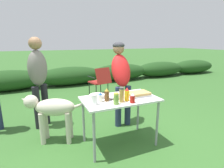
# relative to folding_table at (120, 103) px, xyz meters

# --- Properties ---
(ground_plane) EXTENTS (60.00, 60.00, 0.00)m
(ground_plane) POSITION_rel_folding_table_xyz_m (0.00, 0.00, -0.66)
(ground_plane) COLOR #336028
(shrub_hedge) EXTENTS (14.40, 0.90, 0.65)m
(shrub_hedge) POSITION_rel_folding_table_xyz_m (0.00, 4.11, -0.34)
(shrub_hedge) COLOR #1E4219
(shrub_hedge) RESTS_ON ground
(folding_table) EXTENTS (1.10, 0.64, 0.74)m
(folding_table) POSITION_rel_folding_table_xyz_m (0.00, 0.00, 0.00)
(folding_table) COLOR white
(folding_table) RESTS_ON ground
(food_tray) EXTENTS (0.37, 0.25, 0.06)m
(food_tray) POSITION_rel_folding_table_xyz_m (0.31, 0.00, 0.10)
(food_tray) COLOR #9E9EA3
(food_tray) RESTS_ON folding_table
(plate_stack) EXTENTS (0.23, 0.23, 0.05)m
(plate_stack) POSITION_rel_folding_table_xyz_m (-0.30, 0.16, 0.10)
(plate_stack) COLOR white
(plate_stack) RESTS_ON folding_table
(mixing_bowl) EXTENTS (0.26, 0.26, 0.06)m
(mixing_bowl) POSITION_rel_folding_table_xyz_m (-0.07, 0.06, 0.11)
(mixing_bowl) COLOR silver
(mixing_bowl) RESTS_ON folding_table
(paper_cup_stack) EXTENTS (0.08, 0.08, 0.14)m
(paper_cup_stack) POSITION_rel_folding_table_xyz_m (-0.42, -0.11, 0.15)
(paper_cup_stack) COLOR white
(paper_cup_stack) RESTS_ON folding_table
(ketchup_bottle) EXTENTS (0.07, 0.07, 0.13)m
(ketchup_bottle) POSITION_rel_folding_table_xyz_m (0.07, -0.24, 0.14)
(ketchup_bottle) COLOR red
(ketchup_bottle) RESTS_ON folding_table
(mayo_bottle) EXTENTS (0.07, 0.07, 0.13)m
(mayo_bottle) POSITION_rel_folding_table_xyz_m (-0.32, -0.04, 0.14)
(mayo_bottle) COLOR silver
(mayo_bottle) RESTS_ON folding_table
(spice_jar) EXTENTS (0.06, 0.06, 0.21)m
(spice_jar) POSITION_rel_folding_table_xyz_m (-0.05, -0.16, 0.18)
(spice_jar) COLOR #B2893D
(spice_jar) RESTS_ON folding_table
(beer_bottle) EXTENTS (0.06, 0.06, 0.18)m
(beer_bottle) POSITION_rel_folding_table_xyz_m (-0.22, -0.04, 0.16)
(beer_bottle) COLOR brown
(beer_bottle) RESTS_ON folding_table
(relish_jar) EXTENTS (0.07, 0.07, 0.16)m
(relish_jar) POSITION_rel_folding_table_xyz_m (-0.16, -0.21, 0.15)
(relish_jar) COLOR olive
(relish_jar) RESTS_ON folding_table
(mustard_bottle) EXTENTS (0.07, 0.07, 0.19)m
(mustard_bottle) POSITION_rel_folding_table_xyz_m (0.04, -0.13, 0.17)
(mustard_bottle) COLOR yellow
(mustard_bottle) RESTS_ON folding_table
(standing_person_in_red_jacket) EXTENTS (0.36, 0.47, 1.54)m
(standing_person_in_red_jacket) POSITION_rel_folding_table_xyz_m (0.33, 0.64, 0.30)
(standing_person_in_red_jacket) COLOR #232D4C
(standing_person_in_red_jacket) RESTS_ON ground
(standing_person_in_dark_puffer) EXTENTS (0.45, 0.45, 1.63)m
(standing_person_in_dark_puffer) POSITION_rel_folding_table_xyz_m (-1.07, 1.10, 0.31)
(standing_person_in_dark_puffer) COLOR black
(standing_person_in_dark_puffer) RESTS_ON ground
(dog) EXTENTS (0.92, 0.47, 0.77)m
(dog) POSITION_rel_folding_table_xyz_m (-0.93, 0.48, -0.13)
(dog) COLOR beige
(dog) RESTS_ON ground
(camp_chair_green_behind_table) EXTENTS (0.59, 0.68, 0.83)m
(camp_chair_green_behind_table) POSITION_rel_folding_table_xyz_m (0.55, 2.43, -0.20)
(camp_chair_green_behind_table) COLOR maroon
(camp_chair_green_behind_table) RESTS_ON ground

